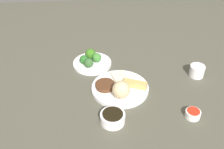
% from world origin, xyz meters
% --- Properties ---
extents(tabletop, '(2.20, 2.20, 0.02)m').
position_xyz_m(tabletop, '(0.00, 0.00, 0.01)').
color(tabletop, '#484639').
rests_on(tabletop, ground).
extents(main_plate, '(0.25, 0.25, 0.02)m').
position_xyz_m(main_plate, '(0.02, -0.01, 0.03)').
color(main_plate, white).
rests_on(main_plate, tabletop).
extents(rice_scoop, '(0.07, 0.07, 0.07)m').
position_xyz_m(rice_scoop, '(0.03, 0.06, 0.07)').
color(rice_scoop, tan).
rests_on(rice_scoop, main_plate).
extents(spring_roll, '(0.10, 0.06, 0.03)m').
position_xyz_m(spring_roll, '(-0.04, -0.00, 0.05)').
color(spring_roll, tan).
rests_on(spring_roll, main_plate).
extents(crab_rangoon_wonton, '(0.08, 0.09, 0.01)m').
position_xyz_m(crab_rangoon_wonton, '(0.02, -0.07, 0.04)').
color(crab_rangoon_wonton, beige).
rests_on(crab_rangoon_wonton, main_plate).
extents(stir_fry_heap, '(0.08, 0.08, 0.02)m').
position_xyz_m(stir_fry_heap, '(0.09, -0.01, 0.05)').
color(stir_fry_heap, '#4C2C19').
rests_on(stir_fry_heap, main_plate).
extents(broccoli_plate, '(0.19, 0.19, 0.01)m').
position_xyz_m(broccoli_plate, '(0.14, -0.21, 0.03)').
color(broccoli_plate, white).
rests_on(broccoli_plate, tabletop).
extents(broccoli_floret_0, '(0.04, 0.04, 0.04)m').
position_xyz_m(broccoli_floret_0, '(0.18, -0.21, 0.06)').
color(broccoli_floret_0, '#245D23').
rests_on(broccoli_floret_0, broccoli_plate).
extents(broccoli_floret_1, '(0.05, 0.05, 0.05)m').
position_xyz_m(broccoli_floret_1, '(0.12, -0.22, 0.06)').
color(broccoli_floret_1, '#38742D').
rests_on(broccoli_floret_1, broccoli_plate).
extents(broccoli_floret_2, '(0.05, 0.05, 0.05)m').
position_xyz_m(broccoli_floret_2, '(0.16, -0.17, 0.06)').
color(broccoli_floret_2, '#30582A').
rests_on(broccoli_floret_2, broccoli_plate).
extents(broccoli_floret_5, '(0.05, 0.05, 0.05)m').
position_xyz_m(broccoli_floret_5, '(0.15, -0.25, 0.06)').
color(broccoli_floret_5, '#346B1B').
rests_on(broccoli_floret_5, broccoli_plate).
extents(soy_sauce_bowl, '(0.10, 0.10, 0.04)m').
position_xyz_m(soy_sauce_bowl, '(0.07, 0.18, 0.04)').
color(soy_sauce_bowl, white).
rests_on(soy_sauce_bowl, tabletop).
extents(soy_sauce_bowl_liquid, '(0.08, 0.08, 0.00)m').
position_xyz_m(soy_sauce_bowl_liquid, '(0.07, 0.18, 0.06)').
color(soy_sauce_bowl_liquid, black).
rests_on(soy_sauce_bowl_liquid, soy_sauce_bowl).
extents(sauce_ramekin_sweet_and_sour, '(0.06, 0.06, 0.03)m').
position_xyz_m(sauce_ramekin_sweet_and_sour, '(-0.24, 0.18, 0.03)').
color(sauce_ramekin_sweet_and_sour, white).
rests_on(sauce_ramekin_sweet_and_sour, tabletop).
extents(sauce_ramekin_sweet_and_sour_liquid, '(0.05, 0.05, 0.00)m').
position_xyz_m(sauce_ramekin_sweet_and_sour_liquid, '(-0.24, 0.18, 0.05)').
color(sauce_ramekin_sweet_and_sour_liquid, red).
rests_on(sauce_ramekin_sweet_and_sour_liquid, sauce_ramekin_sweet_and_sour).
extents(teacup, '(0.07, 0.07, 0.05)m').
position_xyz_m(teacup, '(-0.35, -0.08, 0.05)').
color(teacup, white).
rests_on(teacup, tabletop).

